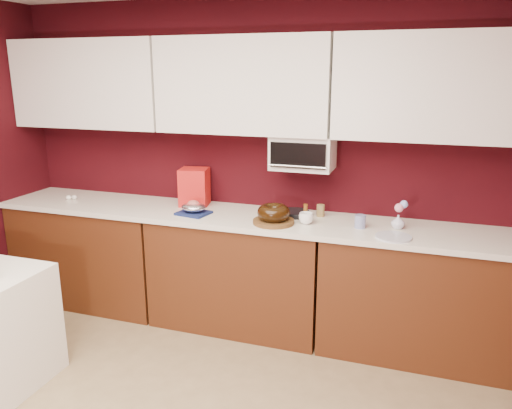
{
  "coord_description": "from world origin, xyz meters",
  "views": [
    {
      "loc": [
        1.28,
        -1.46,
        1.95
      ],
      "look_at": [
        0.17,
        1.84,
        1.02
      ],
      "focal_mm": 35.0,
      "sensor_mm": 36.0,
      "label": 1
    }
  ],
  "objects_px": {
    "toaster_oven": "(303,152)",
    "coffee_mug": "(306,217)",
    "bundt_cake": "(274,213)",
    "foil_ham_nest": "(193,207)",
    "blue_jar": "(360,221)",
    "pandoro_box": "(194,187)",
    "flower_vase": "(398,221)"
  },
  "relations": [
    {
      "from": "toaster_oven",
      "to": "coffee_mug",
      "type": "relative_size",
      "value": 4.56
    },
    {
      "from": "bundt_cake",
      "to": "foil_ham_nest",
      "type": "bearing_deg",
      "value": 176.68
    },
    {
      "from": "bundt_cake",
      "to": "blue_jar",
      "type": "xyz_separation_m",
      "value": [
        0.6,
        0.1,
        -0.03
      ]
    },
    {
      "from": "bundt_cake",
      "to": "pandoro_box",
      "type": "relative_size",
      "value": 0.78
    },
    {
      "from": "flower_vase",
      "to": "blue_jar",
      "type": "bearing_deg",
      "value": -164.93
    },
    {
      "from": "bundt_cake",
      "to": "toaster_oven",
      "type": "bearing_deg",
      "value": 65.96
    },
    {
      "from": "pandoro_box",
      "to": "flower_vase",
      "type": "distance_m",
      "value": 1.61
    },
    {
      "from": "bundt_cake",
      "to": "pandoro_box",
      "type": "distance_m",
      "value": 0.81
    },
    {
      "from": "pandoro_box",
      "to": "bundt_cake",
      "type": "bearing_deg",
      "value": -31.49
    },
    {
      "from": "coffee_mug",
      "to": "pandoro_box",
      "type": "bearing_deg",
      "value": 167.28
    },
    {
      "from": "bundt_cake",
      "to": "coffee_mug",
      "type": "xyz_separation_m",
      "value": [
        0.22,
        0.07,
        -0.03
      ]
    },
    {
      "from": "toaster_oven",
      "to": "pandoro_box",
      "type": "xyz_separation_m",
      "value": [
        -0.88,
        -0.01,
        -0.32
      ]
    },
    {
      "from": "toaster_oven",
      "to": "foil_ham_nest",
      "type": "xyz_separation_m",
      "value": [
        -0.78,
        -0.26,
        -0.42
      ]
    },
    {
      "from": "coffee_mug",
      "to": "flower_vase",
      "type": "distance_m",
      "value": 0.63
    },
    {
      "from": "blue_jar",
      "to": "flower_vase",
      "type": "distance_m",
      "value": 0.26
    },
    {
      "from": "bundt_cake",
      "to": "coffee_mug",
      "type": "distance_m",
      "value": 0.23
    },
    {
      "from": "coffee_mug",
      "to": "toaster_oven",
      "type": "bearing_deg",
      "value": 110.73
    },
    {
      "from": "blue_jar",
      "to": "flower_vase",
      "type": "bearing_deg",
      "value": 15.07
    },
    {
      "from": "blue_jar",
      "to": "flower_vase",
      "type": "xyz_separation_m",
      "value": [
        0.25,
        0.07,
        0.01
      ]
    },
    {
      "from": "coffee_mug",
      "to": "flower_vase",
      "type": "height_order",
      "value": "flower_vase"
    },
    {
      "from": "bundt_cake",
      "to": "coffee_mug",
      "type": "height_order",
      "value": "bundt_cake"
    },
    {
      "from": "bundt_cake",
      "to": "foil_ham_nest",
      "type": "height_order",
      "value": "bundt_cake"
    },
    {
      "from": "bundt_cake",
      "to": "blue_jar",
      "type": "height_order",
      "value": "bundt_cake"
    },
    {
      "from": "toaster_oven",
      "to": "blue_jar",
      "type": "xyz_separation_m",
      "value": [
        0.46,
        -0.2,
        -0.43
      ]
    },
    {
      "from": "toaster_oven",
      "to": "bundt_cake",
      "type": "distance_m",
      "value": 0.51
    },
    {
      "from": "pandoro_box",
      "to": "coffee_mug",
      "type": "relative_size",
      "value": 3.05
    },
    {
      "from": "toaster_oven",
      "to": "foil_ham_nest",
      "type": "bearing_deg",
      "value": -161.49
    },
    {
      "from": "coffee_mug",
      "to": "blue_jar",
      "type": "distance_m",
      "value": 0.38
    },
    {
      "from": "toaster_oven",
      "to": "flower_vase",
      "type": "distance_m",
      "value": 0.84
    },
    {
      "from": "bundt_cake",
      "to": "foil_ham_nest",
      "type": "distance_m",
      "value": 0.65
    },
    {
      "from": "foil_ham_nest",
      "to": "blue_jar",
      "type": "relative_size",
      "value": 2.07
    },
    {
      "from": "pandoro_box",
      "to": "flower_vase",
      "type": "xyz_separation_m",
      "value": [
        1.6,
        -0.12,
        -0.1
      ]
    }
  ]
}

